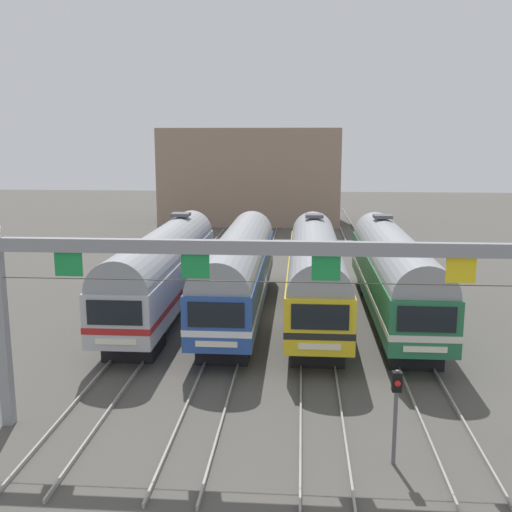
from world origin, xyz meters
The scene contains 9 objects.
ground_plane centered at (0.00, 0.00, 0.00)m, with size 160.00×160.00×0.00m, color #4C4944.
track_bed centered at (0.00, 17.00, 0.07)m, with size 13.90×70.00×0.15m.
commuter_train_stainless centered at (-6.20, 0.00, 2.69)m, with size 2.88×18.06×5.05m.
commuter_train_blue centered at (-2.07, -0.01, 2.69)m, with size 2.88×18.06×4.77m.
commuter_train_yellow centered at (2.07, 0.00, 2.69)m, with size 2.88×18.06×5.05m.
commuter_train_green centered at (6.20, 0.00, 2.69)m, with size 2.88×18.06×5.05m.
catenary_gantry centered at (0.00, -13.50, 5.12)m, with size 17.64×0.44×6.97m.
yard_signal_mast centered at (4.13, -15.20, 2.07)m, with size 0.28×0.35×2.97m.
maintenance_building centered at (-4.56, 38.45, 5.34)m, with size 19.98×10.00×10.68m, color gray.
Camera 1 is at (1.27, -32.33, 9.62)m, focal length 42.99 mm.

